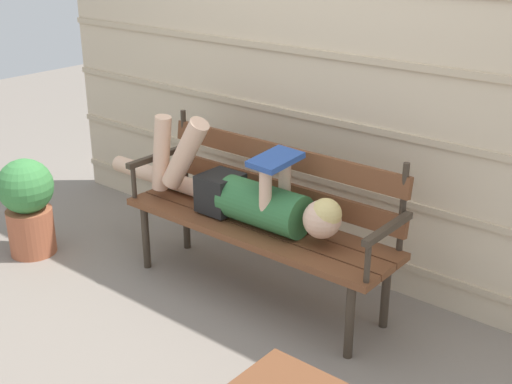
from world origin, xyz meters
TOP-DOWN VIEW (x-y plane):
  - ground_plane at (0.00, 0.00)m, footprint 12.00×12.00m
  - house_siding at (0.00, 0.62)m, footprint 4.14×0.08m
  - park_bench at (-0.00, 0.14)m, footprint 1.59×0.44m
  - reclining_person at (-0.11, 0.08)m, footprint 1.69×0.27m
  - potted_plant at (-1.38, -0.41)m, footprint 0.33×0.33m

SIDE VIEW (x-z plane):
  - ground_plane at x=0.00m, z-range 0.00..0.00m
  - potted_plant at x=-1.38m, z-range 0.03..0.63m
  - park_bench at x=0.00m, z-range 0.04..0.91m
  - reclining_person at x=-0.11m, z-range 0.31..0.84m
  - house_siding at x=0.00m, z-range 0.00..2.50m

